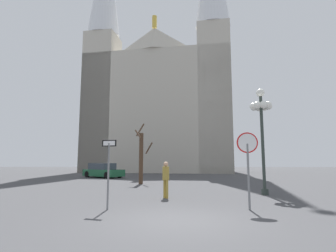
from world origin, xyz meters
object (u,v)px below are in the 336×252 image
at_px(bare_tree, 141,156).
at_px(parked_car_near_green, 103,171).
at_px(cathedral, 159,88).
at_px(pedestrian_walking, 166,176).
at_px(stop_sign, 248,155).
at_px(street_lamp, 261,116).
at_px(one_way_arrow_sign, 109,166).

relative_size(bare_tree, parked_car_near_green, 0.98).
relative_size(cathedral, pedestrian_walking, 24.45).
distance_m(parked_car_near_green, pedestrian_walking, 15.95).
height_order(stop_sign, bare_tree, bare_tree).
relative_size(street_lamp, parked_car_near_green, 1.20).
bearing_deg(cathedral, one_way_arrow_sign, -89.89).
xyz_separation_m(one_way_arrow_sign, bare_tree, (-0.09, 10.07, 0.50)).
relative_size(parked_car_near_green, pedestrian_walking, 2.75).
distance_m(cathedral, parked_car_near_green, 18.00).
xyz_separation_m(one_way_arrow_sign, pedestrian_walking, (1.99, 2.90, -0.51)).
bearing_deg(one_way_arrow_sign, bare_tree, 90.51).
xyz_separation_m(one_way_arrow_sign, parked_car_near_green, (-4.89, 17.29, -0.86)).
distance_m(stop_sign, pedestrian_walking, 4.27).
height_order(stop_sign, pedestrian_walking, stop_sign).
bearing_deg(one_way_arrow_sign, street_lamp, 31.07).
bearing_deg(one_way_arrow_sign, parked_car_near_green, 105.79).
distance_m(bare_tree, parked_car_near_green, 8.77).
height_order(street_lamp, bare_tree, street_lamp).
relative_size(one_way_arrow_sign, parked_car_near_green, 0.54).
bearing_deg(stop_sign, one_way_arrow_sign, -179.01).
height_order(cathedral, stop_sign, cathedral).
xyz_separation_m(stop_sign, pedestrian_walking, (-3.09, 2.81, -0.92)).
distance_m(stop_sign, street_lamp, 5.03).
relative_size(cathedral, one_way_arrow_sign, 16.49).
bearing_deg(stop_sign, street_lamp, 65.03).
bearing_deg(parked_car_near_green, pedestrian_walking, -64.45).
height_order(stop_sign, one_way_arrow_sign, stop_sign).
distance_m(street_lamp, parked_car_near_green, 17.99).
distance_m(bare_tree, pedestrian_walking, 7.54).
bearing_deg(one_way_arrow_sign, stop_sign, 0.99).
bearing_deg(one_way_arrow_sign, cathedral, 90.11).
distance_m(street_lamp, pedestrian_walking, 6.01).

